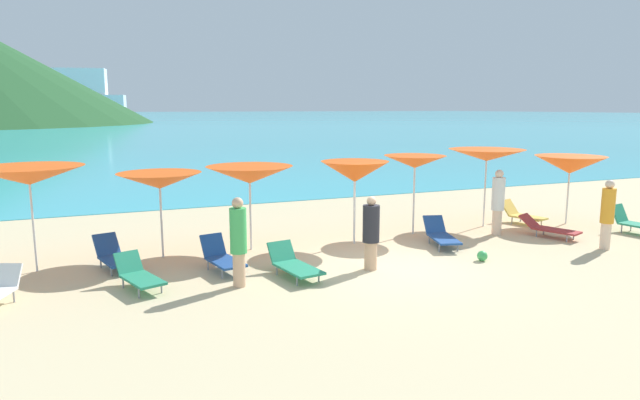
{
  "coord_description": "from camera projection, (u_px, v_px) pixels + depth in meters",
  "views": [
    {
      "loc": [
        -6.09,
        -10.62,
        3.56
      ],
      "look_at": [
        -0.71,
        2.39,
        1.2
      ],
      "focal_mm": 31.07,
      "sensor_mm": 36.0,
      "label": 1
    }
  ],
  "objects": [
    {
      "name": "umbrella_6",
      "position": [
        570.0,
        165.0,
        16.86
      ],
      "size": [
        2.2,
        2.2,
        2.1
      ],
      "color": "silver",
      "rests_on": "ground_plane"
    },
    {
      "name": "umbrella_2",
      "position": [
        250.0,
        175.0,
        13.72
      ],
      "size": [
        2.27,
        2.27,
        2.13
      ],
      "color": "silver",
      "rests_on": "ground_plane"
    },
    {
      "name": "umbrella_0",
      "position": [
        29.0,
        176.0,
        11.8
      ],
      "size": [
        2.45,
        2.45,
        2.32
      ],
      "color": "silver",
      "rests_on": "ground_plane"
    },
    {
      "name": "lounge_chair_1",
      "position": [
        294.0,
        264.0,
        11.76
      ],
      "size": [
        0.84,
        1.6,
        0.64
      ],
      "rotation": [
        0.0,
        0.0,
        0.17
      ],
      "color": "#268C66",
      "rests_on": "ground_plane"
    },
    {
      "name": "lounge_chair_2",
      "position": [
        222.0,
        257.0,
        12.17
      ],
      "size": [
        0.79,
        1.48,
        0.72
      ],
      "rotation": [
        0.0,
        0.0,
        0.19
      ],
      "color": "#1E478C",
      "rests_on": "ground_plane"
    },
    {
      "name": "lounge_chair_7",
      "position": [
        522.0,
        214.0,
        17.14
      ],
      "size": [
        0.9,
        1.47,
        0.68
      ],
      "rotation": [
        0.0,
        0.0,
        0.27
      ],
      "color": "#D8BF4C",
      "rests_on": "ground_plane"
    },
    {
      "name": "lounge_chair_8",
      "position": [
        114.0,
        255.0,
        12.36
      ],
      "size": [
        0.9,
        1.56,
        0.68
      ],
      "rotation": [
        0.0,
        0.0,
        0.26
      ],
      "color": "#1E478C",
      "rests_on": "ground_plane"
    },
    {
      "name": "ground_plane",
      "position": [
        263.0,
        203.0,
        21.71
      ],
      "size": [
        50.0,
        100.0,
        0.3
      ],
      "primitive_type": "cube",
      "color": "beige"
    },
    {
      "name": "beachgoer_1",
      "position": [
        371.0,
        232.0,
        12.17
      ],
      "size": [
        0.37,
        0.37,
        1.65
      ],
      "rotation": [
        0.0,
        0.0,
        4.74
      ],
      "color": "#DBAA84",
      "rests_on": "ground_plane"
    },
    {
      "name": "beachgoer_3",
      "position": [
        238.0,
        240.0,
        10.99
      ],
      "size": [
        0.33,
        0.33,
        1.82
      ],
      "rotation": [
        0.0,
        0.0,
        1.9
      ],
      "color": "#DBAA84",
      "rests_on": "ground_plane"
    },
    {
      "name": "beachgoer_2",
      "position": [
        498.0,
        201.0,
        15.53
      ],
      "size": [
        0.35,
        0.35,
        1.85
      ],
      "rotation": [
        0.0,
        0.0,
        5.76
      ],
      "color": "beige",
      "rests_on": "ground_plane"
    },
    {
      "name": "lounge_chair_4",
      "position": [
        549.0,
        228.0,
        15.34
      ],
      "size": [
        1.06,
        1.69,
        0.55
      ],
      "rotation": [
        0.0,
        0.0,
        0.37
      ],
      "color": "#A53333",
      "rests_on": "ground_plane"
    },
    {
      "name": "umbrella_4",
      "position": [
        415.0,
        162.0,
        15.43
      ],
      "size": [
        1.87,
        1.87,
        2.24
      ],
      "color": "silver",
      "rests_on": "ground_plane"
    },
    {
      "name": "beach_ball",
      "position": [
        482.0,
        256.0,
        12.97
      ],
      "size": [
        0.24,
        0.24,
        0.24
      ],
      "primitive_type": "sphere",
      "color": "#3FB259",
      "rests_on": "ground_plane"
    },
    {
      "name": "umbrella_3",
      "position": [
        355.0,
        172.0,
        14.34
      ],
      "size": [
        1.95,
        1.95,
        2.19
      ],
      "color": "silver",
      "rests_on": "ground_plane"
    },
    {
      "name": "cruise_ship",
      "position": [
        52.0,
        95.0,
        242.2
      ],
      "size": [
        61.08,
        20.41,
        23.38
      ],
      "rotation": [
        0.0,
        0.0,
        -0.18
      ],
      "color": "white",
      "rests_on": "ocean_water"
    },
    {
      "name": "umbrella_1",
      "position": [
        160.0,
        181.0,
        12.99
      ],
      "size": [
        2.02,
        2.02,
        2.05
      ],
      "color": "silver",
      "rests_on": "ground_plane"
    },
    {
      "name": "lounge_chair_6",
      "position": [
        441.0,
        234.0,
        14.41
      ],
      "size": [
        1.0,
        1.74,
        0.66
      ],
      "rotation": [
        0.0,
        0.0,
        -0.29
      ],
      "color": "#1E478C",
      "rests_on": "ground_plane"
    },
    {
      "name": "ocean_water",
      "position": [
        105.0,
        116.0,
        221.33
      ],
      "size": [
        650.0,
        440.0,
        0.02
      ],
      "primitive_type": "cube",
      "color": "#38B7CC",
      "rests_on": "ground_plane"
    },
    {
      "name": "beachgoer_0",
      "position": [
        607.0,
        213.0,
        13.92
      ],
      "size": [
        0.33,
        0.33,
        1.78
      ],
      "rotation": [
        0.0,
        0.0,
        4.27
      ],
      "color": "beige",
      "rests_on": "ground_plane"
    },
    {
      "name": "umbrella_5",
      "position": [
        487.0,
        155.0,
        16.44
      ],
      "size": [
        2.38,
        2.38,
        2.34
      ],
      "color": "silver",
      "rests_on": "ground_plane"
    },
    {
      "name": "lounge_chair_5",
      "position": [
        634.0,
        222.0,
        15.79
      ],
      "size": [
        0.8,
        1.42,
        0.77
      ],
      "rotation": [
        0.0,
        0.0,
        0.18
      ],
      "color": "#268C66",
      "rests_on": "ground_plane"
    },
    {
      "name": "lounge_chair_0",
      "position": [
        138.0,
        275.0,
        10.95
      ],
      "size": [
        0.93,
        1.48,
        0.65
      ],
      "rotation": [
        0.0,
        0.0,
        0.32
      ],
      "color": "#268C66",
      "rests_on": "ground_plane"
    }
  ]
}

